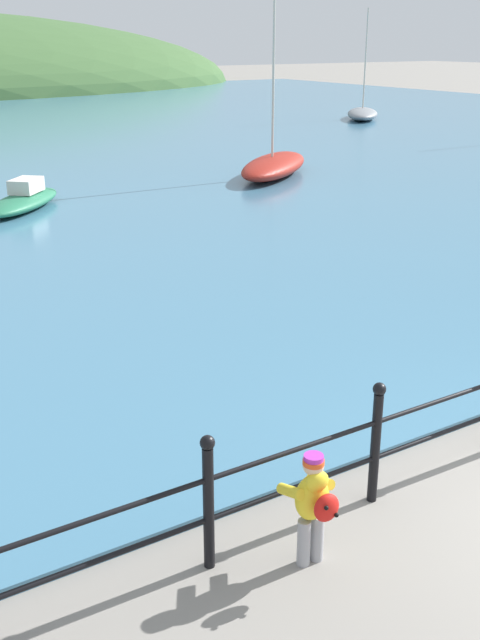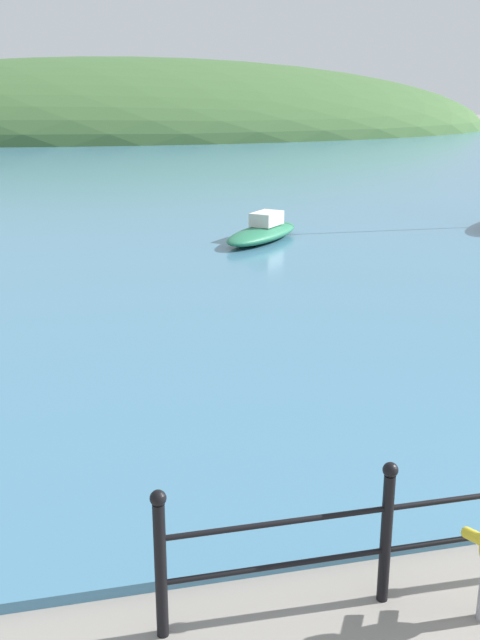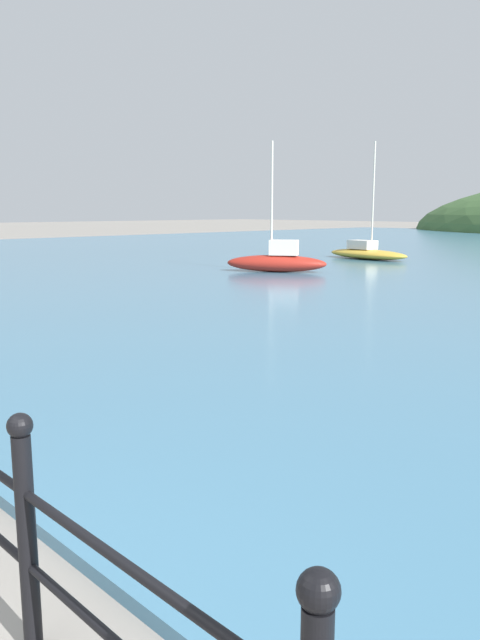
# 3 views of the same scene
# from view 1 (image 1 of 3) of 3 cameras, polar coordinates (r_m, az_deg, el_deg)

# --- Properties ---
(child_in_coat) EXTENTS (0.39, 0.54, 1.00)m
(child_in_coat) POSITION_cam_1_polar(r_m,az_deg,el_deg) (6.14, 5.62, -13.49)
(child_in_coat) COLOR #99999E
(child_in_coat) RESTS_ON ground
(boat_blue_hull) EXTENTS (3.96, 4.26, 5.30)m
(boat_blue_hull) POSITION_cam_1_polar(r_m,az_deg,el_deg) (40.19, 9.32, 15.27)
(boat_blue_hull) COLOR gray
(boat_blue_hull) RESTS_ON water
(boat_far_left) EXTENTS (2.92, 3.05, 0.71)m
(boat_far_left) POSITION_cam_1_polar(r_m,az_deg,el_deg) (19.22, -16.16, 8.79)
(boat_far_left) COLOR #287551
(boat_far_left) RESTS_ON water
(boat_white_sailboat) EXTENTS (4.43, 4.00, 5.59)m
(boat_white_sailboat) POSITION_cam_1_polar(r_m,az_deg,el_deg) (23.09, 2.62, 11.70)
(boat_white_sailboat) COLOR maroon
(boat_white_sailboat) RESTS_ON water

